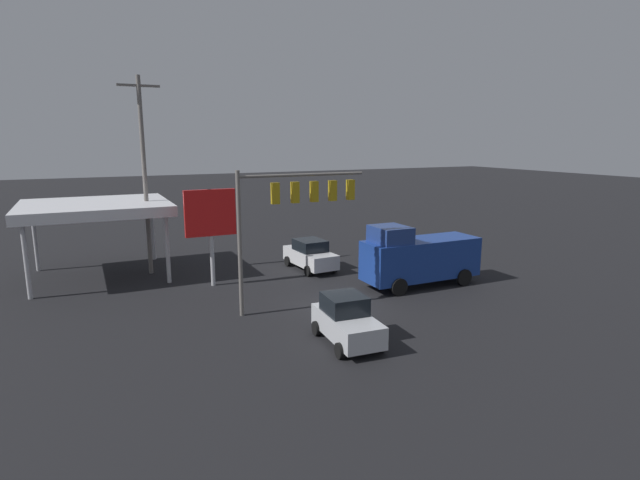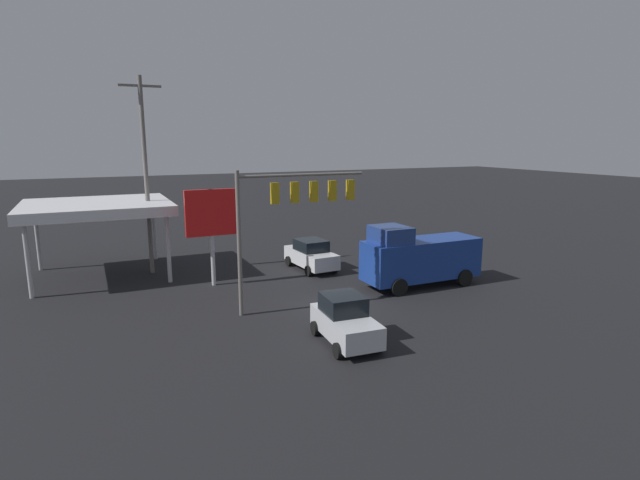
{
  "view_description": "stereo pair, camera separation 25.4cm",
  "coord_description": "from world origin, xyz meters",
  "px_view_note": "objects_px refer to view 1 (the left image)",
  "views": [
    {
      "loc": [
        11.08,
        21.08,
        8.2
      ],
      "look_at": [
        0.0,
        -2.0,
        3.03
      ],
      "focal_mm": 28.0,
      "sensor_mm": 36.0,
      "label": 1
    },
    {
      "loc": [
        10.85,
        21.19,
        8.2
      ],
      "look_at": [
        0.0,
        -2.0,
        3.03
      ],
      "focal_mm": 28.0,
      "sensor_mm": 36.0,
      "label": 2
    }
  ],
  "objects_px": {
    "utility_pole": "(144,173)",
    "delivery_truck": "(418,257)",
    "price_sign": "(210,217)",
    "traffic_signal_assembly": "(294,203)",
    "hatchback_crossing": "(347,320)",
    "sedan_far": "(310,255)"
  },
  "relations": [
    {
      "from": "traffic_signal_assembly",
      "to": "price_sign",
      "type": "bearing_deg",
      "value": -63.45
    },
    {
      "from": "utility_pole",
      "to": "price_sign",
      "type": "relative_size",
      "value": 2.16
    },
    {
      "from": "sedan_far",
      "to": "delivery_truck",
      "type": "bearing_deg",
      "value": 30.3
    },
    {
      "from": "hatchback_crossing",
      "to": "delivery_truck",
      "type": "height_order",
      "value": "delivery_truck"
    },
    {
      "from": "traffic_signal_assembly",
      "to": "delivery_truck",
      "type": "xyz_separation_m",
      "value": [
        -7.75,
        -0.44,
        -3.54
      ]
    },
    {
      "from": "traffic_signal_assembly",
      "to": "delivery_truck",
      "type": "bearing_deg",
      "value": -176.74
    },
    {
      "from": "price_sign",
      "to": "delivery_truck",
      "type": "bearing_deg",
      "value": 154.21
    },
    {
      "from": "utility_pole",
      "to": "price_sign",
      "type": "bearing_deg",
      "value": 123.5
    },
    {
      "from": "price_sign",
      "to": "sedan_far",
      "type": "xyz_separation_m",
      "value": [
        -6.52,
        -0.9,
        -3.04
      ]
    },
    {
      "from": "hatchback_crossing",
      "to": "delivery_truck",
      "type": "distance_m",
      "value": 9.33
    },
    {
      "from": "traffic_signal_assembly",
      "to": "delivery_truck",
      "type": "distance_m",
      "value": 8.53
    },
    {
      "from": "traffic_signal_assembly",
      "to": "sedan_far",
      "type": "height_order",
      "value": "traffic_signal_assembly"
    },
    {
      "from": "hatchback_crossing",
      "to": "price_sign",
      "type": "bearing_deg",
      "value": -160.35
    },
    {
      "from": "utility_pole",
      "to": "hatchback_crossing",
      "type": "xyz_separation_m",
      "value": [
        -5.8,
        14.81,
        -5.29
      ]
    },
    {
      "from": "traffic_signal_assembly",
      "to": "sedan_far",
      "type": "xyz_separation_m",
      "value": [
        -3.76,
        -6.42,
        -4.28
      ]
    },
    {
      "from": "utility_pole",
      "to": "price_sign",
      "type": "height_order",
      "value": "utility_pole"
    },
    {
      "from": "utility_pole",
      "to": "delivery_truck",
      "type": "xyz_separation_m",
      "value": [
        -13.37,
        9.39,
        -4.54
      ]
    },
    {
      "from": "traffic_signal_assembly",
      "to": "price_sign",
      "type": "height_order",
      "value": "traffic_signal_assembly"
    },
    {
      "from": "utility_pole",
      "to": "sedan_far",
      "type": "xyz_separation_m",
      "value": [
        -9.37,
        3.42,
        -5.28
      ]
    },
    {
      "from": "utility_pole",
      "to": "delivery_truck",
      "type": "distance_m",
      "value": 16.95
    },
    {
      "from": "traffic_signal_assembly",
      "to": "utility_pole",
      "type": "distance_m",
      "value": 11.37
    },
    {
      "from": "delivery_truck",
      "to": "sedan_far",
      "type": "bearing_deg",
      "value": -55.97
    }
  ]
}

